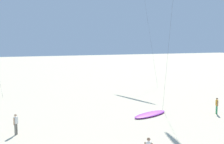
{
  "coord_description": "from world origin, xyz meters",
  "views": [
    {
      "loc": [
        -7.72,
        -1.46,
        7.25
      ],
      "look_at": [
        3.12,
        21.8,
        4.55
      ],
      "focal_mm": 44.84,
      "sensor_mm": 36.0,
      "label": 1
    }
  ],
  "objects": [
    {
      "name": "grounded_kite_0",
      "position": [
        7.3,
        21.7,
        0.13
      ],
      "size": [
        4.59,
        2.65,
        0.25
      ],
      "color": "purple",
      "rests_on": "ground"
    },
    {
      "name": "person_near_right",
      "position": [
        13.76,
        19.33,
        0.92
      ],
      "size": [
        0.32,
        0.46,
        1.68
      ],
      "color": "#338E56",
      "rests_on": "ground"
    },
    {
      "name": "person_far_watcher",
      "position": [
        -5.53,
        21.18,
        0.92
      ],
      "size": [
        0.39,
        0.38,
        1.67
      ],
      "color": "slate",
      "rests_on": "ground"
    }
  ]
}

